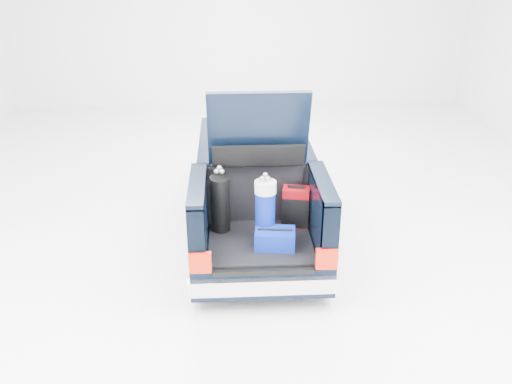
{
  "coord_description": "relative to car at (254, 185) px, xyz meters",
  "views": [
    {
      "loc": [
        -0.39,
        -7.52,
        4.1
      ],
      "look_at": [
        0.0,
        -0.5,
        0.83
      ],
      "focal_mm": 38.0,
      "sensor_mm": 36.0,
      "label": 1
    }
  ],
  "objects": [
    {
      "name": "ground",
      "position": [
        0.0,
        -0.11,
        -0.67
      ],
      "size": [
        14.0,
        14.0,
        0.0
      ],
      "primitive_type": "plane",
      "color": "white",
      "rests_on": "ground"
    },
    {
      "name": "car",
      "position": [
        0.0,
        0.0,
        0.0
      ],
      "size": [
        1.87,
        4.65,
        2.47
      ],
      "color": "black",
      "rests_on": "ground"
    },
    {
      "name": "red_suitcase",
      "position": [
        0.5,
        -1.19,
        0.2
      ],
      "size": [
        0.39,
        0.29,
        0.58
      ],
      "rotation": [
        0.0,
        0.0,
        -0.19
      ],
      "color": "maroon",
      "rests_on": "car"
    },
    {
      "name": "black_golf_bag",
      "position": [
        -0.5,
        -1.31,
        0.34
      ],
      "size": [
        0.25,
        0.38,
        0.92
      ],
      "rotation": [
        0.0,
        0.0,
        -0.01
      ],
      "color": "black",
      "rests_on": "car"
    },
    {
      "name": "blue_golf_bag",
      "position": [
        0.06,
        -1.55,
        0.34
      ],
      "size": [
        0.3,
        0.3,
        0.92
      ],
      "rotation": [
        0.0,
        0.0,
        0.1
      ],
      "color": "black",
      "rests_on": "car"
    },
    {
      "name": "blue_duffel",
      "position": [
        0.17,
        -1.76,
        0.05
      ],
      "size": [
        0.53,
        0.38,
        0.26
      ],
      "rotation": [
        0.0,
        0.0,
        -0.12
      ],
      "color": "navy",
      "rests_on": "car"
    }
  ]
}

